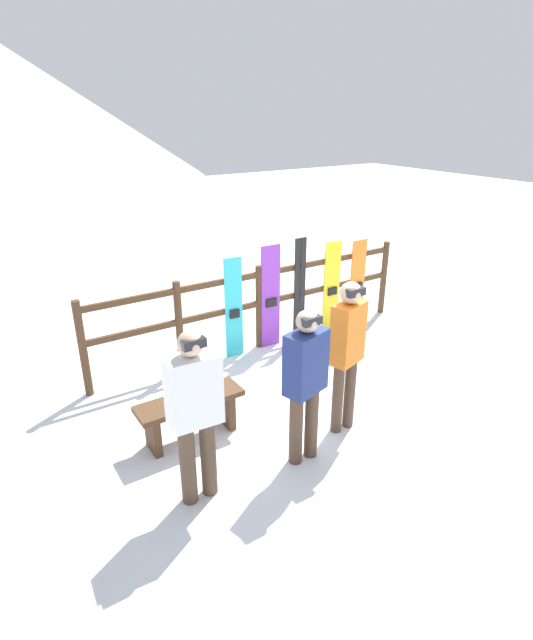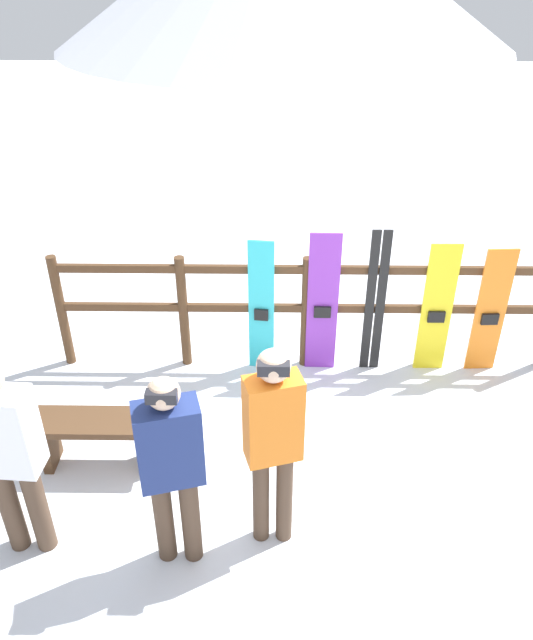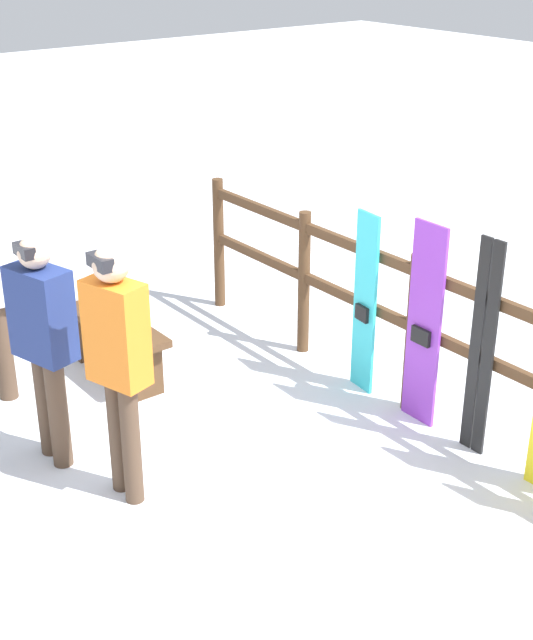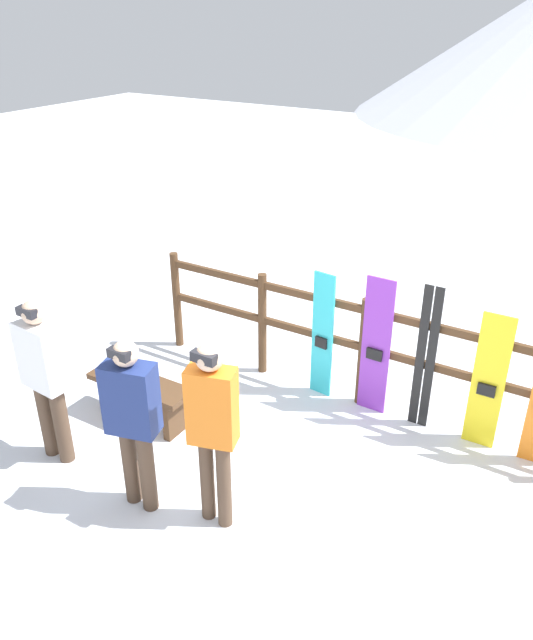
{
  "view_description": "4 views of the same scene",
  "coord_description": "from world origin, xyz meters",
  "px_view_note": "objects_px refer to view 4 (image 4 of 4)",
  "views": [
    {
      "loc": [
        -3.53,
        -3.94,
        3.28
      ],
      "look_at": [
        -0.46,
        0.81,
        0.85
      ],
      "focal_mm": 28.0,
      "sensor_mm": 36.0,
      "label": 1
    },
    {
      "loc": [
        -0.33,
        -3.66,
        3.89
      ],
      "look_at": [
        -0.39,
        1.12,
        0.91
      ],
      "focal_mm": 35.0,
      "sensor_mm": 36.0,
      "label": 2
    },
    {
      "loc": [
        4.01,
        -2.73,
        3.42
      ],
      "look_at": [
        -0.59,
        0.82,
        0.77
      ],
      "focal_mm": 50.0,
      "sensor_mm": 36.0,
      "label": 3
    },
    {
      "loc": [
        2.07,
        -3.67,
        3.91
      ],
      "look_at": [
        -0.77,
        1.04,
        1.1
      ],
      "focal_mm": 35.0,
      "sensor_mm": 36.0,
      "label": 4
    }
  ],
  "objects_px": {
    "person_white": "(45,371)",
    "person_orange": "(213,421)",
    "snowboard_cyan": "(322,336)",
    "bench": "(141,393)",
    "snowboard_purple": "(376,347)",
    "person_navy": "(132,415)",
    "ski_pair_black": "(425,359)",
    "snowboard_yellow": "(488,383)"
  },
  "relations": [
    {
      "from": "person_orange",
      "to": "person_white",
      "type": "bearing_deg",
      "value": -176.66
    },
    {
      "from": "snowboard_yellow",
      "to": "snowboard_cyan",
      "type": "bearing_deg",
      "value": 180.0
    },
    {
      "from": "snowboard_purple",
      "to": "snowboard_yellow",
      "type": "bearing_deg",
      "value": -0.0
    },
    {
      "from": "ski_pair_black",
      "to": "snowboard_cyan",
      "type": "bearing_deg",
      "value": -179.82
    },
    {
      "from": "person_orange",
      "to": "person_navy",
      "type": "bearing_deg",
      "value": -165.05
    },
    {
      "from": "person_orange",
      "to": "snowboard_cyan",
      "type": "bearing_deg",
      "value": 93.3
    },
    {
      "from": "bench",
      "to": "person_navy",
      "type": "distance_m",
      "value": 1.35
    },
    {
      "from": "person_orange",
      "to": "ski_pair_black",
      "type": "distance_m",
      "value": 2.41
    },
    {
      "from": "person_white",
      "to": "snowboard_cyan",
      "type": "distance_m",
      "value": 2.82
    },
    {
      "from": "bench",
      "to": "snowboard_purple",
      "type": "bearing_deg",
      "value": 36.28
    },
    {
      "from": "snowboard_purple",
      "to": "ski_pair_black",
      "type": "relative_size",
      "value": 0.98
    },
    {
      "from": "snowboard_cyan",
      "to": "ski_pair_black",
      "type": "bearing_deg",
      "value": 0.18
    },
    {
      "from": "person_orange",
      "to": "snowboard_yellow",
      "type": "distance_m",
      "value": 2.73
    },
    {
      "from": "bench",
      "to": "snowboard_yellow",
      "type": "xyz_separation_m",
      "value": [
        3.08,
        1.43,
        0.36
      ]
    },
    {
      "from": "bench",
      "to": "snowboard_cyan",
      "type": "relative_size",
      "value": 0.79
    },
    {
      "from": "bench",
      "to": "person_navy",
      "type": "xyz_separation_m",
      "value": [
        0.79,
        -0.92,
        0.59
      ]
    },
    {
      "from": "bench",
      "to": "person_orange",
      "type": "distance_m",
      "value": 1.77
    },
    {
      "from": "person_white",
      "to": "snowboard_purple",
      "type": "height_order",
      "value": "person_white"
    },
    {
      "from": "ski_pair_black",
      "to": "snowboard_purple",
      "type": "bearing_deg",
      "value": -179.63
    },
    {
      "from": "bench",
      "to": "snowboard_yellow",
      "type": "distance_m",
      "value": 3.42
    },
    {
      "from": "person_orange",
      "to": "snowboard_purple",
      "type": "height_order",
      "value": "person_orange"
    },
    {
      "from": "person_orange",
      "to": "snowboard_cyan",
      "type": "relative_size",
      "value": 1.18
    },
    {
      "from": "bench",
      "to": "person_navy",
      "type": "relative_size",
      "value": 0.7
    },
    {
      "from": "snowboard_purple",
      "to": "snowboard_yellow",
      "type": "xyz_separation_m",
      "value": [
        1.14,
        -0.0,
        -0.05
      ]
    },
    {
      "from": "person_white",
      "to": "snowboard_cyan",
      "type": "relative_size",
      "value": 1.15
    },
    {
      "from": "person_white",
      "to": "person_orange",
      "type": "height_order",
      "value": "person_orange"
    },
    {
      "from": "person_white",
      "to": "snowboard_yellow",
      "type": "relative_size",
      "value": 1.16
    },
    {
      "from": "bench",
      "to": "snowboard_cyan",
      "type": "xyz_separation_m",
      "value": [
        1.34,
        1.43,
        0.37
      ]
    },
    {
      "from": "bench",
      "to": "person_orange",
      "type": "xyz_separation_m",
      "value": [
        1.46,
        -0.74,
        0.66
      ]
    },
    {
      "from": "person_orange",
      "to": "ski_pair_black",
      "type": "xyz_separation_m",
      "value": [
        1.0,
        2.18,
        -0.23
      ]
    },
    {
      "from": "snowboard_cyan",
      "to": "snowboard_yellow",
      "type": "height_order",
      "value": "snowboard_cyan"
    },
    {
      "from": "person_orange",
      "to": "snowboard_cyan",
      "type": "xyz_separation_m",
      "value": [
        -0.13,
        2.17,
        -0.29
      ]
    },
    {
      "from": "person_white",
      "to": "ski_pair_black",
      "type": "bearing_deg",
      "value": 39.35
    },
    {
      "from": "snowboard_cyan",
      "to": "snowboard_purple",
      "type": "bearing_deg",
      "value": 0.01
    },
    {
      "from": "person_orange",
      "to": "ski_pair_black",
      "type": "height_order",
      "value": "person_orange"
    },
    {
      "from": "bench",
      "to": "ski_pair_black",
      "type": "bearing_deg",
      "value": 30.15
    },
    {
      "from": "snowboard_cyan",
      "to": "ski_pair_black",
      "type": "height_order",
      "value": "ski_pair_black"
    },
    {
      "from": "person_white",
      "to": "ski_pair_black",
      "type": "distance_m",
      "value": 3.6
    },
    {
      "from": "snowboard_cyan",
      "to": "snowboard_yellow",
      "type": "distance_m",
      "value": 1.74
    },
    {
      "from": "person_orange",
      "to": "snowboard_yellow",
      "type": "bearing_deg",
      "value": 53.31
    },
    {
      "from": "person_navy",
      "to": "snowboard_purple",
      "type": "relative_size",
      "value": 1.06
    },
    {
      "from": "person_navy",
      "to": "snowboard_purple",
      "type": "bearing_deg",
      "value": 63.88
    }
  ]
}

